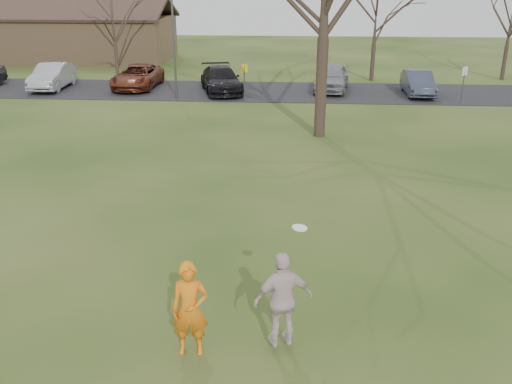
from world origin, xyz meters
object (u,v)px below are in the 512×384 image
(car_5, at_px, (418,83))
(lamp_post, at_px, (173,28))
(car_1, at_px, (53,76))
(catching_play, at_px, (283,300))
(car_4, at_px, (332,77))
(player_defender, at_px, (190,309))
(car_2, at_px, (138,77))
(car_3, at_px, (221,80))
(building, at_px, (50,36))

(car_5, xyz_separation_m, lamp_post, (-14.11, -2.05, 3.23))
(car_1, bearing_deg, catching_play, -62.08)
(car_1, bearing_deg, car_4, -0.93)
(player_defender, distance_m, car_5, 26.66)
(car_1, xyz_separation_m, catching_play, (15.14, -25.20, 0.29))
(car_4, bearing_deg, car_2, -171.64)
(car_3, xyz_separation_m, lamp_post, (-2.34, -2.00, 3.18))
(car_2, distance_m, car_5, 17.21)
(player_defender, height_order, lamp_post, lamp_post)
(car_2, xyz_separation_m, car_5, (17.19, -0.87, -0.02))
(building, bearing_deg, catching_play, -61.51)
(car_2, distance_m, car_3, 5.50)
(car_4, bearing_deg, car_1, -169.76)
(car_3, height_order, car_5, car_3)
(car_5, bearing_deg, car_3, -179.19)
(car_4, bearing_deg, building, 159.59)
(car_4, bearing_deg, lamp_post, -153.72)
(player_defender, relative_size, car_5, 0.44)
(car_2, xyz_separation_m, building, (-10.92, 12.58, 1.17))
(car_3, height_order, lamp_post, lamp_post)
(player_defender, height_order, car_2, player_defender)
(car_5, xyz_separation_m, catching_play, (-7.29, -24.92, 0.37))
(catching_play, height_order, building, building)
(car_2, xyz_separation_m, car_4, (12.15, 0.06, 0.09))
(player_defender, xyz_separation_m, car_2, (-8.20, 25.97, -0.18))
(catching_play, bearing_deg, car_2, 110.99)
(car_2, bearing_deg, player_defender, -71.86)
(lamp_post, bearing_deg, car_1, 164.38)
(player_defender, bearing_deg, building, 111.32)
(catching_play, bearing_deg, player_defender, -173.98)
(player_defender, distance_m, lamp_post, 23.81)
(car_2, bearing_deg, car_1, -172.91)
(car_2, height_order, car_4, car_4)
(car_2, height_order, catching_play, catching_play)
(car_1, bearing_deg, car_5, -3.79)
(car_1, height_order, car_3, car_1)
(car_3, bearing_deg, car_4, -7.63)
(car_5, height_order, catching_play, catching_play)
(player_defender, xyz_separation_m, building, (-19.13, 38.55, 1.00))
(car_1, relative_size, catching_play, 1.99)
(catching_play, bearing_deg, car_5, 73.70)
(building, bearing_deg, car_5, -25.57)
(car_1, distance_m, car_2, 5.28)
(car_4, xyz_separation_m, car_5, (5.04, -0.93, -0.11))
(car_1, height_order, building, building)
(car_1, xyz_separation_m, lamp_post, (8.32, -2.33, 3.15))
(car_1, xyz_separation_m, car_2, (5.24, 0.60, -0.06))
(car_1, height_order, car_5, car_1)
(player_defender, distance_m, catching_play, 1.71)
(car_3, distance_m, catching_play, 25.28)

